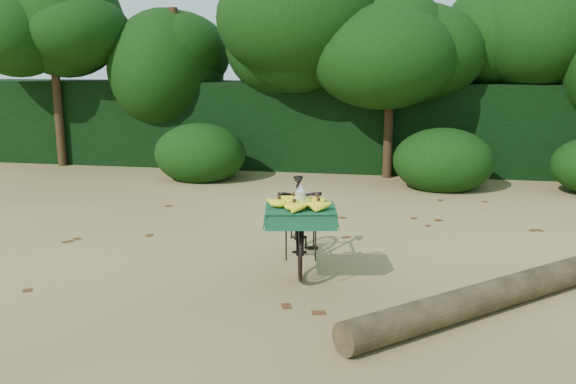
# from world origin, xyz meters

# --- Properties ---
(ground) EXTENTS (80.00, 80.00, 0.00)m
(ground) POSITION_xyz_m (0.00, 0.00, 0.00)
(ground) COLOR tan
(ground) RESTS_ON ground
(vendor_bicycle) EXTENTS (0.89, 1.77, 0.97)m
(vendor_bicycle) POSITION_xyz_m (-0.27, -0.32, 0.49)
(vendor_bicycle) COLOR black
(vendor_bicycle) RESTS_ON ground
(fallen_log) EXTENTS (3.00, 2.84, 0.28)m
(fallen_log) POSITION_xyz_m (1.83, -1.03, 0.14)
(fallen_log) COLOR brown
(fallen_log) RESTS_ON ground
(hedge_backdrop) EXTENTS (26.00, 1.80, 1.80)m
(hedge_backdrop) POSITION_xyz_m (0.00, 6.30, 0.90)
(hedge_backdrop) COLOR black
(hedge_backdrop) RESTS_ON ground
(tree_row) EXTENTS (14.50, 2.00, 4.00)m
(tree_row) POSITION_xyz_m (-0.65, 5.50, 2.00)
(tree_row) COLOR black
(tree_row) RESTS_ON ground
(bush_clumps) EXTENTS (8.80, 1.70, 0.90)m
(bush_clumps) POSITION_xyz_m (0.50, 4.30, 0.45)
(bush_clumps) COLOR black
(bush_clumps) RESTS_ON ground
(leaf_litter) EXTENTS (7.00, 7.30, 0.01)m
(leaf_litter) POSITION_xyz_m (0.00, 0.65, 0.01)
(leaf_litter) COLOR #512C15
(leaf_litter) RESTS_ON ground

